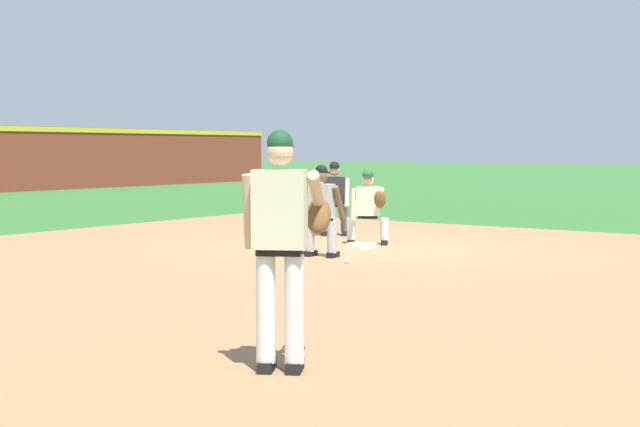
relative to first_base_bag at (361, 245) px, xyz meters
The scene contains 8 objects.
ground_plane 0.04m from the first_base_bag, ahead, with size 160.00×160.00×0.00m, color #336B2D.
infield_dirt_patch 4.31m from the first_base_bag, 151.41° to the right, with size 18.00×18.00×0.01m, color #9E754C.
first_base_bag is the anchor object (origin of this frame).
baseball 2.09m from the first_base_bag, 153.23° to the right, with size 0.07×0.07×0.07m, color white.
pitcher 8.63m from the first_base_bag, 151.30° to the right, with size 0.83×0.58×1.86m.
first_baseman 0.85m from the first_base_bag, 17.84° to the left, with size 0.83×1.01×1.34m.
baserunner 1.64m from the first_base_bag, behind, with size 0.49×0.63×1.46m.
umpire 2.33m from the first_base_bag, 46.61° to the left, with size 0.63×0.68×1.46m.
Camera 1 is at (-12.86, -8.26, 1.72)m, focal length 50.00 mm.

